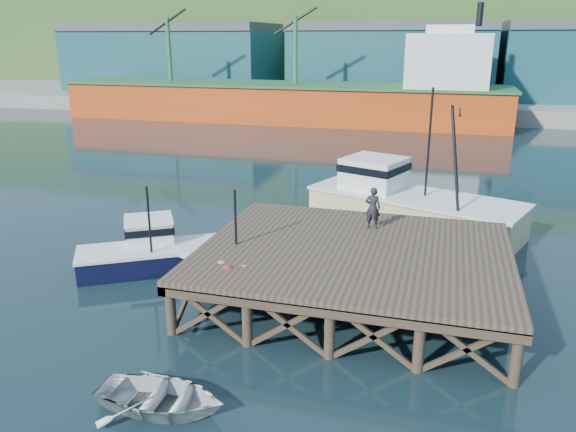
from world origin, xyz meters
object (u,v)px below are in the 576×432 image
(boat_black, at_px, (255,267))
(dockworker, at_px, (373,208))
(dinghy, at_px, (161,397))
(boat_navy, at_px, (151,250))
(trawler, at_px, (410,201))

(boat_black, bearing_deg, dockworker, 56.25)
(dockworker, bearing_deg, dinghy, 67.08)
(boat_navy, xyz_separation_m, boat_black, (5.19, -0.54, -0.01))
(boat_navy, bearing_deg, trawler, 7.08)
(dockworker, bearing_deg, trawler, -102.22)
(boat_black, relative_size, dinghy, 2.01)
(dockworker, bearing_deg, boat_navy, 10.14)
(boat_black, height_order, dinghy, boat_black)
(trawler, xyz_separation_m, dockworker, (-1.19, -6.62, 1.46))
(boat_black, distance_m, trawler, 10.93)
(boat_black, relative_size, trawler, 0.62)
(trawler, relative_size, dockworker, 6.64)
(boat_black, bearing_deg, boat_navy, -159.90)
(boat_black, distance_m, dockworker, 5.72)
(boat_navy, xyz_separation_m, trawler, (10.93, 8.73, 0.76))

